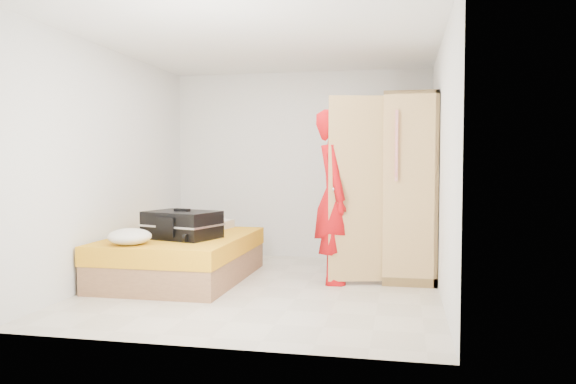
% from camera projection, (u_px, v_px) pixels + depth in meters
% --- Properties ---
extents(room, '(4.00, 4.02, 2.60)m').
position_uv_depth(room, '(266.00, 166.00, 5.94)').
color(room, beige).
rests_on(room, ground).
extents(bed, '(1.42, 2.02, 0.50)m').
position_uv_depth(bed, '(182.00, 257.00, 6.42)').
color(bed, '#A17249').
rests_on(bed, ground).
extents(wardrobe, '(1.16, 1.32, 2.10)m').
position_uv_depth(wardrobe, '(406.00, 192.00, 6.50)').
color(wardrobe, '#E3B16E').
rests_on(wardrobe, ground).
extents(person, '(0.54, 0.75, 1.92)m').
position_uv_depth(person, '(335.00, 196.00, 6.24)').
color(person, red).
rests_on(person, ground).
extents(suitcase, '(0.90, 0.75, 0.33)m').
position_uv_depth(suitcase, '(182.00, 225.00, 6.19)').
color(suitcase, black).
rests_on(suitcase, bed).
extents(round_cushion, '(0.44, 0.44, 0.17)m').
position_uv_depth(round_cushion, '(130.00, 237.00, 5.70)').
color(round_cushion, silver).
rests_on(round_cushion, bed).
extents(pillow, '(0.59, 0.35, 0.10)m').
position_uv_depth(pillow, '(210.00, 224.00, 7.22)').
color(pillow, silver).
rests_on(pillow, bed).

